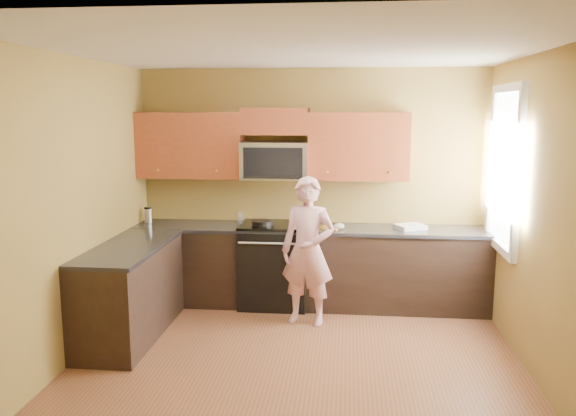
# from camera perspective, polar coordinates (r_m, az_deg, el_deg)

# --- Properties ---
(floor) EXTENTS (4.00, 4.00, 0.00)m
(floor) POSITION_cam_1_polar(r_m,az_deg,el_deg) (5.21, 0.73, -15.62)
(floor) COLOR brown
(floor) RESTS_ON ground
(ceiling) EXTENTS (4.00, 4.00, 0.00)m
(ceiling) POSITION_cam_1_polar(r_m,az_deg,el_deg) (4.74, 0.80, 15.41)
(ceiling) COLOR white
(ceiling) RESTS_ON ground
(wall_back) EXTENTS (4.00, 0.00, 4.00)m
(wall_back) POSITION_cam_1_polar(r_m,az_deg,el_deg) (6.76, 2.30, 2.21)
(wall_back) COLOR olive
(wall_back) RESTS_ON ground
(wall_front) EXTENTS (4.00, 0.00, 4.00)m
(wall_front) POSITION_cam_1_polar(r_m,az_deg,el_deg) (2.86, -2.93, -8.14)
(wall_front) COLOR olive
(wall_front) RESTS_ON ground
(wall_left) EXTENTS (0.00, 4.00, 4.00)m
(wall_left) POSITION_cam_1_polar(r_m,az_deg,el_deg) (5.36, -21.07, -0.40)
(wall_left) COLOR olive
(wall_left) RESTS_ON ground
(wall_right) EXTENTS (0.00, 4.00, 4.00)m
(wall_right) POSITION_cam_1_polar(r_m,az_deg,el_deg) (5.03, 24.11, -1.22)
(wall_right) COLOR olive
(wall_right) RESTS_ON ground
(cabinet_back_run) EXTENTS (4.00, 0.60, 0.88)m
(cabinet_back_run) POSITION_cam_1_polar(r_m,az_deg,el_deg) (6.65, 2.08, -5.92)
(cabinet_back_run) COLOR black
(cabinet_back_run) RESTS_ON floor
(cabinet_left_run) EXTENTS (0.60, 1.60, 0.88)m
(cabinet_left_run) POSITION_cam_1_polar(r_m,az_deg,el_deg) (5.98, -15.33, -8.08)
(cabinet_left_run) COLOR black
(cabinet_left_run) RESTS_ON floor
(countertop_back) EXTENTS (4.00, 0.62, 0.04)m
(countertop_back) POSITION_cam_1_polar(r_m,az_deg,el_deg) (6.53, 2.10, -2.05)
(countertop_back) COLOR black
(countertop_back) RESTS_ON cabinet_back_run
(countertop_left) EXTENTS (0.62, 1.60, 0.04)m
(countertop_left) POSITION_cam_1_polar(r_m,az_deg,el_deg) (5.85, -15.44, -3.79)
(countertop_left) COLOR black
(countertop_left) RESTS_ON cabinet_left_run
(stove) EXTENTS (0.76, 0.65, 0.95)m
(stove) POSITION_cam_1_polar(r_m,az_deg,el_deg) (6.66, -1.38, -5.59)
(stove) COLOR black
(stove) RESTS_ON floor
(microwave) EXTENTS (0.76, 0.40, 0.42)m
(microwave) POSITION_cam_1_polar(r_m,az_deg,el_deg) (6.59, -1.28, 2.90)
(microwave) COLOR silver
(microwave) RESTS_ON wall_back
(upper_cab_left) EXTENTS (1.22, 0.33, 0.75)m
(upper_cab_left) POSITION_cam_1_polar(r_m,az_deg,el_deg) (6.82, -9.53, 3.00)
(upper_cab_left) COLOR brown
(upper_cab_left) RESTS_ON wall_back
(upper_cab_right) EXTENTS (1.12, 0.33, 0.75)m
(upper_cab_right) POSITION_cam_1_polar(r_m,az_deg,el_deg) (6.58, 6.92, 2.81)
(upper_cab_right) COLOR brown
(upper_cab_right) RESTS_ON wall_back
(upper_cab_over_mw) EXTENTS (0.76, 0.33, 0.30)m
(upper_cab_over_mw) POSITION_cam_1_polar(r_m,az_deg,el_deg) (6.58, -1.26, 8.56)
(upper_cab_over_mw) COLOR brown
(upper_cab_over_mw) RESTS_ON wall_back
(window) EXTENTS (0.06, 1.06, 1.66)m
(window) POSITION_cam_1_polar(r_m,az_deg,el_deg) (6.12, 20.68, 3.64)
(window) COLOR white
(window) RESTS_ON wall_right
(woman) EXTENTS (0.64, 0.49, 1.55)m
(woman) POSITION_cam_1_polar(r_m,az_deg,el_deg) (6.02, 1.97, -4.27)
(woman) COLOR pink
(woman) RESTS_ON floor
(frying_pan) EXTENTS (0.33, 0.47, 0.06)m
(frying_pan) POSITION_cam_1_polar(r_m,az_deg,el_deg) (6.48, -2.55, -1.70)
(frying_pan) COLOR black
(frying_pan) RESTS_ON stove
(butter_tub) EXTENTS (0.14, 0.14, 0.09)m
(butter_tub) POSITION_cam_1_polar(r_m,az_deg,el_deg) (6.47, 3.65, -2.01)
(butter_tub) COLOR yellow
(butter_tub) RESTS_ON countertop_back
(toast_slice) EXTENTS (0.13, 0.13, 0.01)m
(toast_slice) POSITION_cam_1_polar(r_m,az_deg,el_deg) (6.38, 4.47, -2.12)
(toast_slice) COLOR #B27F47
(toast_slice) RESTS_ON countertop_back
(napkin_a) EXTENTS (0.14, 0.14, 0.06)m
(napkin_a) POSITION_cam_1_polar(r_m,az_deg,el_deg) (6.32, 0.49, -1.99)
(napkin_a) COLOR silver
(napkin_a) RESTS_ON countertop_back
(napkin_b) EXTENTS (0.15, 0.16, 0.07)m
(napkin_b) POSITION_cam_1_polar(r_m,az_deg,el_deg) (6.43, 5.07, -1.80)
(napkin_b) COLOR silver
(napkin_b) RESTS_ON countertop_back
(dish_towel) EXTENTS (0.38, 0.35, 0.05)m
(dish_towel) POSITION_cam_1_polar(r_m,az_deg,el_deg) (6.55, 11.99, -1.84)
(dish_towel) COLOR white
(dish_towel) RESTS_ON countertop_back
(travel_mug) EXTENTS (0.09, 0.09, 0.19)m
(travel_mug) POSITION_cam_1_polar(r_m,az_deg,el_deg) (6.98, -13.63, -1.41)
(travel_mug) COLOR silver
(travel_mug) RESTS_ON countertop_back
(glass_c) EXTENTS (0.08, 0.08, 0.12)m
(glass_c) POSITION_cam_1_polar(r_m,az_deg,el_deg) (6.84, -4.77, -0.86)
(glass_c) COLOR silver
(glass_c) RESTS_ON countertop_back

